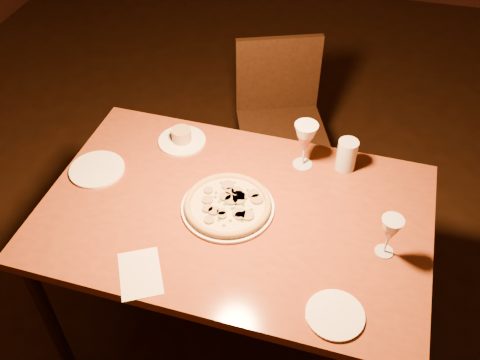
# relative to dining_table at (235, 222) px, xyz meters

# --- Properties ---
(floor) EXTENTS (7.00, 7.00, 0.00)m
(floor) POSITION_rel_dining_table_xyz_m (0.26, 0.16, -0.70)
(floor) COLOR black
(floor) RESTS_ON ground
(dining_table) EXTENTS (1.46, 0.96, 0.77)m
(dining_table) POSITION_rel_dining_table_xyz_m (0.00, 0.00, 0.00)
(dining_table) COLOR brown
(dining_table) RESTS_ON floor
(chair_far) EXTENTS (0.57, 0.57, 0.91)m
(chair_far) POSITION_rel_dining_table_xyz_m (-0.00, 0.93, -0.19)
(chair_far) COLOR black
(chair_far) RESTS_ON floor
(pizza_plate) EXTENTS (0.35, 0.35, 0.04)m
(pizza_plate) POSITION_rel_dining_table_xyz_m (-0.03, 0.00, 0.09)
(pizza_plate) COLOR white
(pizza_plate) RESTS_ON dining_table
(ramekin_saucer) EXTENTS (0.20, 0.20, 0.06)m
(ramekin_saucer) POSITION_rel_dining_table_xyz_m (-0.32, 0.33, 0.09)
(ramekin_saucer) COLOR white
(ramekin_saucer) RESTS_ON dining_table
(wine_glass_far) EXTENTS (0.09, 0.09, 0.20)m
(wine_glass_far) POSITION_rel_dining_table_xyz_m (0.20, 0.32, 0.17)
(wine_glass_far) COLOR #B15E4A
(wine_glass_far) RESTS_ON dining_table
(wine_glass_right) EXTENTS (0.08, 0.08, 0.17)m
(wine_glass_right) POSITION_rel_dining_table_xyz_m (0.55, -0.06, 0.15)
(wine_glass_right) COLOR #B15E4A
(wine_glass_right) RESTS_ON dining_table
(water_tumbler) EXTENTS (0.08, 0.08, 0.13)m
(water_tumbler) POSITION_rel_dining_table_xyz_m (0.37, 0.34, 0.13)
(water_tumbler) COLOR #B3BBC3
(water_tumbler) RESTS_ON dining_table
(side_plate_left) EXTENTS (0.22, 0.22, 0.01)m
(side_plate_left) POSITION_rel_dining_table_xyz_m (-0.59, 0.07, 0.07)
(side_plate_left) COLOR white
(side_plate_left) RESTS_ON dining_table
(side_plate_near) EXTENTS (0.19, 0.19, 0.01)m
(side_plate_near) POSITION_rel_dining_table_xyz_m (0.42, -0.35, 0.07)
(side_plate_near) COLOR white
(side_plate_near) RESTS_ON dining_table
(menu_card) EXTENTS (0.21, 0.24, 0.00)m
(menu_card) POSITION_rel_dining_table_xyz_m (-0.23, -0.36, 0.07)
(menu_card) COLOR silver
(menu_card) RESTS_ON dining_table
(pendant_light) EXTENTS (0.12, 0.12, 0.12)m
(pendant_light) POSITION_rel_dining_table_xyz_m (-0.00, -0.00, 0.89)
(pendant_light) COLOR #EB8C41
(pendant_light) RESTS_ON ceiling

